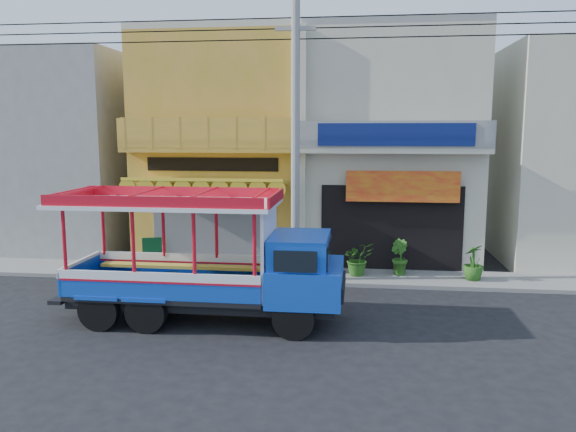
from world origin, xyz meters
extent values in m
plane|color=black|center=(0.00, 0.00, 0.00)|extent=(90.00, 90.00, 0.00)
cube|color=slate|center=(0.00, 4.00, 0.06)|extent=(30.00, 2.00, 0.12)
cube|color=gold|center=(-4.00, 8.00, 4.00)|extent=(6.00, 6.00, 8.00)
cube|color=#595B5E|center=(-4.00, 4.98, 1.40)|extent=(4.20, 0.10, 2.60)
cube|color=gold|center=(-4.00, 4.25, 3.05)|extent=(5.20, 1.50, 0.31)
cube|color=gold|center=(-4.00, 4.65, 4.05)|extent=(6.00, 0.70, 0.18)
cube|color=gold|center=(-4.00, 4.35, 4.60)|extent=(6.00, 0.12, 0.95)
cube|color=black|center=(-4.00, 4.97, 3.55)|extent=(4.50, 0.04, 0.45)
cube|color=beige|center=(-4.00, 8.00, 8.12)|extent=(6.00, 6.00, 0.24)
cube|color=beige|center=(2.00, 8.00, 4.00)|extent=(6.00, 6.00, 8.00)
cube|color=black|center=(2.00, 4.98, 1.50)|extent=(4.60, 0.12, 2.80)
cube|color=orange|center=(2.30, 4.70, 2.90)|extent=(3.60, 0.05, 1.00)
cube|color=beige|center=(2.00, 4.65, 4.05)|extent=(6.00, 0.70, 0.18)
cube|color=gray|center=(2.00, 4.35, 4.55)|extent=(6.00, 0.12, 0.85)
cube|color=navy|center=(2.00, 4.28, 4.55)|extent=(4.80, 0.06, 0.70)
cube|color=gray|center=(2.00, 8.00, 8.12)|extent=(6.00, 6.00, 0.24)
cube|color=beige|center=(-1.00, 4.85, 4.00)|extent=(0.35, 0.30, 8.00)
cube|color=gray|center=(-11.00, 8.00, 3.80)|extent=(6.00, 6.00, 7.60)
cylinder|color=gray|center=(-1.00, 3.30, 4.50)|extent=(0.26, 0.26, 9.00)
cube|color=gray|center=(-1.00, 3.30, 7.60)|extent=(1.20, 0.12, 0.12)
cylinder|color=black|center=(0.00, 3.30, 7.30)|extent=(28.00, 0.04, 0.04)
cylinder|color=black|center=(0.00, 3.30, 7.60)|extent=(28.00, 0.04, 0.04)
cylinder|color=black|center=(0.00, 3.30, 7.90)|extent=(28.00, 0.04, 0.04)
cylinder|color=black|center=(-0.52, -1.44, 0.48)|extent=(0.96, 0.27, 0.96)
cylinder|color=black|center=(-0.51, 0.38, 0.48)|extent=(0.96, 0.27, 0.96)
cylinder|color=black|center=(-3.97, -1.42, 0.48)|extent=(0.96, 0.27, 0.96)
cylinder|color=black|center=(-3.96, 0.40, 0.48)|extent=(0.96, 0.27, 0.96)
cylinder|color=black|center=(-5.12, -1.42, 0.48)|extent=(0.96, 0.27, 0.96)
cylinder|color=black|center=(-5.11, 0.41, 0.48)|extent=(0.96, 0.27, 0.96)
cube|color=black|center=(-2.82, -0.52, 0.58)|extent=(6.45, 1.61, 0.27)
cube|color=blue|center=(-0.32, -0.53, 1.10)|extent=(1.74, 2.12, 0.86)
cube|color=blue|center=(-0.47, -0.53, 1.87)|extent=(1.35, 1.95, 0.72)
cube|color=black|center=(0.20, -0.53, 1.82)|extent=(0.07, 1.69, 0.53)
cube|color=black|center=(-3.61, -0.51, 0.77)|extent=(4.76, 2.13, 0.12)
cube|color=blue|center=(-3.61, -1.53, 1.10)|extent=(4.75, 0.10, 0.58)
cube|color=white|center=(-3.61, -1.53, 1.36)|extent=(4.75, 0.11, 0.21)
cube|color=blue|center=(-3.60, 0.50, 1.10)|extent=(4.75, 0.10, 0.58)
cube|color=white|center=(-3.60, 0.50, 1.36)|extent=(4.75, 0.11, 0.21)
cylinder|color=red|center=(-5.84, -1.50, 2.16)|extent=(0.09, 0.09, 1.53)
cylinder|color=red|center=(-5.83, 0.50, 2.16)|extent=(0.09, 0.09, 1.53)
cube|color=white|center=(-1.21, -0.52, 1.85)|extent=(0.09, 1.94, 2.16)
cube|color=white|center=(-3.70, -0.51, 2.92)|extent=(5.33, 2.38, 0.10)
cube|color=red|center=(-3.70, -0.51, 3.10)|extent=(5.14, 2.28, 0.25)
cube|color=black|center=(-5.97, 4.37, 0.17)|extent=(0.61, 0.45, 0.10)
cube|color=#0B421E|center=(-5.97, 4.37, 0.66)|extent=(0.64, 0.27, 0.89)
imported|color=#285B1A|center=(0.93, 4.05, 0.66)|extent=(1.19, 1.12, 1.07)
imported|color=#285B1A|center=(2.22, 4.29, 0.68)|extent=(0.74, 0.78, 1.12)
imported|color=#285B1A|center=(4.45, 3.89, 0.67)|extent=(0.87, 0.87, 1.10)
camera|label=1|loc=(0.82, -13.48, 4.64)|focal=35.00mm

